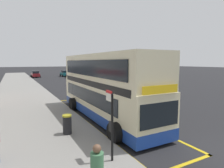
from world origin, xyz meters
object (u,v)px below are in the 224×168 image
(parked_car_navy_distant, at_px, (72,75))
(double_decker_bus, at_px, (104,88))
(parked_car_teal_behind, at_px, (65,73))
(bus_stop_sign, at_px, (111,120))
(litter_bin, at_px, (67,124))
(parked_car_maroon_far, at_px, (35,74))

(parked_car_navy_distant, bearing_deg, double_decker_bus, 77.82)
(parked_car_teal_behind, distance_m, parked_car_navy_distant, 6.09)
(bus_stop_sign, bearing_deg, parked_car_teal_behind, 78.14)
(litter_bin, bearing_deg, parked_car_maroon_far, 86.12)
(double_decker_bus, xyz_separation_m, litter_bin, (-3.17, -2.11, -1.41))
(bus_stop_sign, bearing_deg, parked_car_navy_distant, 76.20)
(bus_stop_sign, relative_size, parked_car_navy_distant, 0.64)
(parked_car_teal_behind, height_order, litter_bin, parked_car_teal_behind)
(double_decker_bus, xyz_separation_m, bus_stop_sign, (-2.37, -5.51, -0.35))
(double_decker_bus, distance_m, litter_bin, 4.06)
(parked_car_maroon_far, height_order, litter_bin, parked_car_maroon_far)
(double_decker_bus, height_order, bus_stop_sign, double_decker_bus)
(double_decker_bus, height_order, parked_car_navy_distant, double_decker_bus)
(double_decker_bus, height_order, parked_car_teal_behind, double_decker_bus)
(bus_stop_sign, height_order, parked_car_maroon_far, bus_stop_sign)
(bus_stop_sign, height_order, parked_car_teal_behind, bus_stop_sign)
(litter_bin, bearing_deg, double_decker_bus, 33.62)
(parked_car_teal_behind, xyz_separation_m, litter_bin, (-10.22, -41.41, -0.15))
(bus_stop_sign, bearing_deg, litter_bin, 103.33)
(parked_car_maroon_far, bearing_deg, parked_car_navy_distant, 139.28)
(parked_car_navy_distant, bearing_deg, parked_car_teal_behind, -89.11)
(double_decker_bus, distance_m, bus_stop_sign, 6.01)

